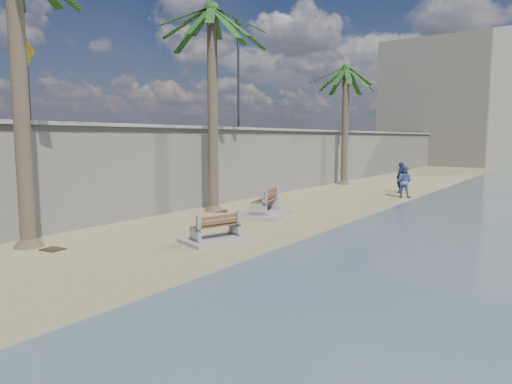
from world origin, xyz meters
The scene contains 14 objects.
ground_plane centered at (0.00, 0.00, 0.00)m, with size 140.00×140.00×0.00m, color #9B8A5F.
seawall centered at (-5.20, 20.00, 1.75)m, with size 0.45×70.00×3.50m, color gray.
wall_cap centered at (-5.20, 20.00, 3.55)m, with size 0.80×70.00×0.12m, color gray.
end_building centered at (-2.00, 52.00, 7.00)m, with size 18.00×12.00×14.00m, color #B7AA93.
bench_near centered at (-0.04, 4.27, 0.35)m, with size 1.82×2.21×0.80m.
bench_far centered at (-1.45, 8.95, 0.45)m, with size 2.37×2.86×1.03m.
palm_mid centered at (-3.82, 8.60, 8.13)m, with size 5.00×5.00×9.16m.
palm_back centered at (-4.12, 22.29, 7.48)m, with size 5.00×5.00×8.50m.
pedestrian_sign centered at (-5.00, 1.50, 5.15)m, with size 0.78×0.07×2.40m.
streetlight centered at (-5.10, 12.00, 6.64)m, with size 0.28×0.28×5.12m.
person_a centered at (0.53, 19.60, 1.00)m, with size 0.72×0.49×2.00m, color #131C36.
person_b centered at (1.32, 17.73, 0.93)m, with size 0.89×0.69×1.85m, color #45588E.
debris_b centered at (-3.06, 0.87, 0.01)m, with size 0.58×0.47×0.03m, color #382616.
debris_c centered at (-3.51, 8.72, 0.01)m, with size 0.61×0.49×0.03m, color #382616.
Camera 1 is at (8.68, -5.93, 3.08)m, focal length 32.00 mm.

